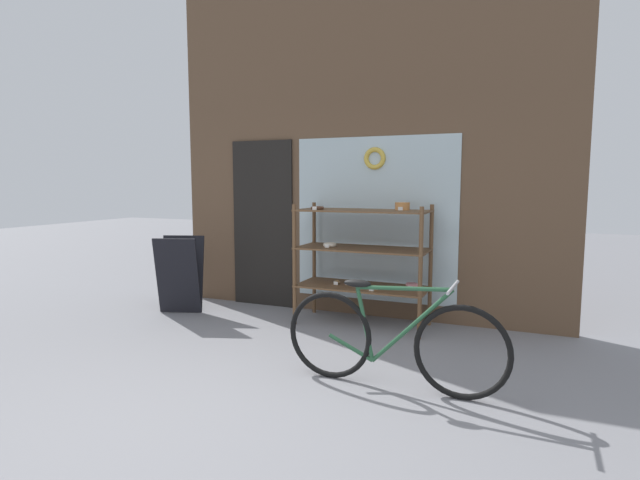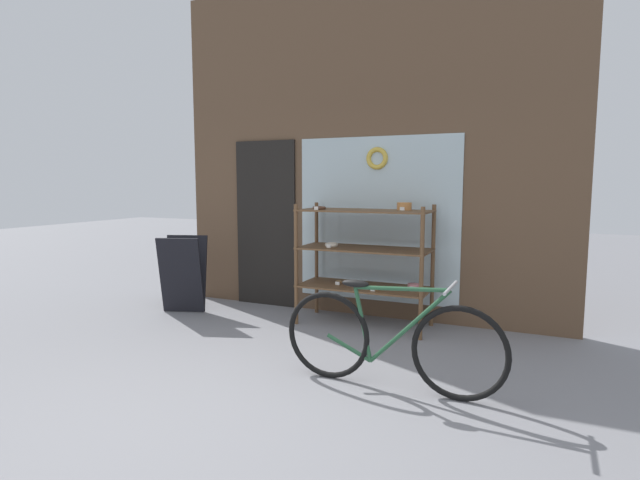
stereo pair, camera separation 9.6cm
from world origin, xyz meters
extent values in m
plane|color=gray|center=(0.00, 0.00, 0.00)|extent=(30.00, 30.00, 0.00)
cube|color=brown|center=(0.00, 2.99, 1.97)|extent=(4.76, 0.08, 3.94)
cube|color=silver|center=(0.20, 2.94, 1.15)|extent=(1.92, 0.02, 1.90)
cube|color=black|center=(-1.28, 2.93, 1.05)|extent=(0.84, 0.03, 2.10)
torus|color=gold|center=(0.20, 2.92, 1.85)|extent=(0.26, 0.06, 0.26)
cylinder|color=brown|center=(-0.51, 2.28, 0.67)|extent=(0.04, 0.04, 1.34)
cylinder|color=brown|center=(0.88, 2.28, 0.67)|extent=(0.04, 0.04, 1.34)
cylinder|color=brown|center=(-0.51, 2.82, 0.67)|extent=(0.04, 0.04, 1.34)
cylinder|color=brown|center=(0.88, 2.82, 0.67)|extent=(0.04, 0.04, 1.34)
cube|color=brown|center=(0.18, 2.55, 0.43)|extent=(1.44, 0.59, 0.02)
cube|color=brown|center=(0.18, 2.55, 0.85)|extent=(1.44, 0.59, 0.02)
cube|color=brown|center=(0.18, 2.55, 1.27)|extent=(1.44, 0.59, 0.02)
cylinder|color=#C67F42|center=(0.58, 2.70, 1.32)|extent=(0.16, 0.16, 0.08)
cube|color=white|center=(0.58, 2.61, 1.30)|extent=(0.05, 0.00, 0.04)
ellipsoid|color=brown|center=(-0.11, 2.54, 0.46)|extent=(0.07, 0.06, 0.05)
cube|color=white|center=(-0.11, 2.49, 0.46)|extent=(0.05, 0.00, 0.04)
torus|color=pink|center=(0.02, 2.61, 0.46)|extent=(0.12, 0.12, 0.04)
cube|color=white|center=(0.02, 2.54, 0.46)|extent=(0.05, 0.00, 0.04)
torus|color=beige|center=(-0.18, 2.50, 0.89)|extent=(0.15, 0.15, 0.05)
cube|color=white|center=(-0.18, 2.41, 0.88)|extent=(0.05, 0.00, 0.04)
torus|color=#4C2D1E|center=(-0.29, 2.41, 1.30)|extent=(0.15, 0.15, 0.03)
cube|color=white|center=(-0.29, 2.33, 1.30)|extent=(0.05, 0.00, 0.04)
cylinder|color=pink|center=(0.71, 2.65, 0.46)|extent=(0.13, 0.13, 0.05)
cube|color=white|center=(0.71, 2.58, 0.46)|extent=(0.05, 0.00, 0.04)
torus|color=tan|center=(0.36, 2.41, 0.46)|extent=(0.13, 0.13, 0.04)
cube|color=white|center=(0.36, 2.34, 0.46)|extent=(0.05, 0.00, 0.04)
torus|color=black|center=(0.42, 1.00, 0.35)|extent=(0.71, 0.05, 0.71)
torus|color=black|center=(1.46, 0.98, 0.35)|extent=(0.71, 0.05, 0.71)
cylinder|color=#235133|center=(1.08, 0.99, 0.50)|extent=(0.62, 0.04, 0.63)
cylinder|color=#235133|center=(1.02, 0.99, 0.79)|extent=(0.73, 0.04, 0.07)
cylinder|color=#235133|center=(0.72, 0.99, 0.48)|extent=(0.16, 0.03, 0.58)
cylinder|color=#235133|center=(0.60, 1.00, 0.27)|extent=(0.38, 0.04, 0.19)
ellipsoid|color=black|center=(0.65, 0.99, 0.80)|extent=(0.22, 0.09, 0.06)
cylinder|color=#B2B2B7|center=(1.38, 0.99, 0.83)|extent=(0.03, 0.46, 0.02)
cube|color=black|center=(-1.98, 2.10, 0.47)|extent=(0.55, 0.36, 0.92)
cube|color=black|center=(-2.04, 2.27, 0.47)|extent=(0.55, 0.36, 0.92)
camera|label=1|loc=(1.87, -2.62, 1.57)|focal=28.00mm
camera|label=2|loc=(1.96, -2.58, 1.57)|focal=28.00mm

